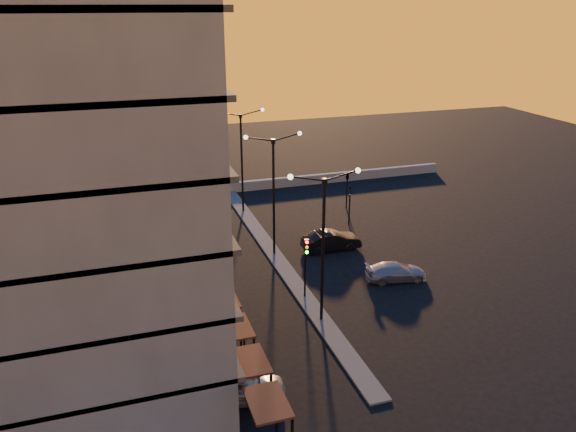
{
  "coord_description": "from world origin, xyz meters",
  "views": [
    {
      "loc": [
        -11.11,
        -27.63,
        18.2
      ],
      "look_at": [
        -0.03,
        6.49,
        4.49
      ],
      "focal_mm": 35.0,
      "sensor_mm": 36.0,
      "label": 1
    }
  ],
  "objects_px": {
    "traffic_light_main": "(306,259)",
    "car_sedan": "(331,240)",
    "car_hatchback": "(238,386)",
    "car_wagon": "(396,272)",
    "streetlamp_mid": "(274,186)"
  },
  "relations": [
    {
      "from": "car_wagon",
      "to": "traffic_light_main",
      "type": "bearing_deg",
      "value": 104.22
    },
    {
      "from": "car_hatchback",
      "to": "car_sedan",
      "type": "distance_m",
      "value": 18.77
    },
    {
      "from": "traffic_light_main",
      "to": "car_sedan",
      "type": "bearing_deg",
      "value": 56.03
    },
    {
      "from": "car_sedan",
      "to": "car_hatchback",
      "type": "bearing_deg",
      "value": 144.05
    },
    {
      "from": "traffic_light_main",
      "to": "car_wagon",
      "type": "distance_m",
      "value": 7.29
    },
    {
      "from": "car_sedan",
      "to": "car_wagon",
      "type": "distance_m",
      "value": 6.61
    },
    {
      "from": "car_hatchback",
      "to": "car_wagon",
      "type": "relative_size",
      "value": 1.07
    },
    {
      "from": "traffic_light_main",
      "to": "car_hatchback",
      "type": "relative_size",
      "value": 0.92
    },
    {
      "from": "traffic_light_main",
      "to": "car_wagon",
      "type": "xyz_separation_m",
      "value": [
        6.9,
        0.57,
        -2.27
      ]
    },
    {
      "from": "streetlamp_mid",
      "to": "car_sedan",
      "type": "height_order",
      "value": "streetlamp_mid"
    },
    {
      "from": "streetlamp_mid",
      "to": "car_wagon",
      "type": "bearing_deg",
      "value": -43.53
    },
    {
      "from": "streetlamp_mid",
      "to": "car_hatchback",
      "type": "height_order",
      "value": "streetlamp_mid"
    },
    {
      "from": "streetlamp_mid",
      "to": "traffic_light_main",
      "type": "relative_size",
      "value": 2.24
    },
    {
      "from": "traffic_light_main",
      "to": "car_wagon",
      "type": "bearing_deg",
      "value": 4.73
    },
    {
      "from": "traffic_light_main",
      "to": "car_sedan",
      "type": "xyz_separation_m",
      "value": [
        4.54,
        6.74,
        -2.13
      ]
    }
  ]
}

